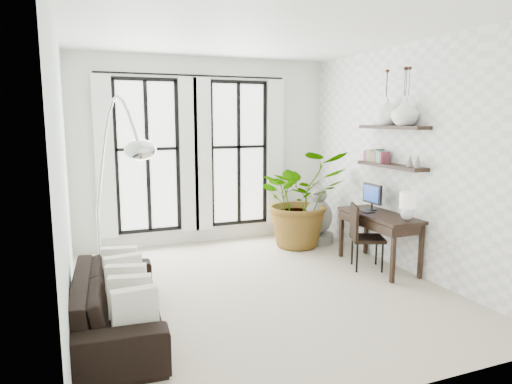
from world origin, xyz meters
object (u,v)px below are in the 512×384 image
arc_lamp (116,148)px  desk_chair (362,232)px  sofa (117,303)px  desk (381,218)px  buddha (318,219)px  plant (301,198)px

arc_lamp → desk_chair: bearing=3.7°
sofa → desk: bearing=-75.4°
desk_chair → desk: bearing=3.2°
desk_chair → arc_lamp: bearing=-153.6°
desk → arc_lamp: (-3.64, -0.13, 1.11)m
desk → desk_chair: (-0.26, 0.09, -0.21)m
desk → desk_chair: size_ratio=1.44×
sofa → buddha: bearing=-53.5°
arc_lamp → plant: bearing=27.8°
plant → desk: bearing=-70.9°
desk → desk_chair: desk is taller
sofa → desk_chair: bearing=-73.2°
desk_chair → buddha: 1.51m
sofa → plant: bearing=-51.4°
arc_lamp → buddha: bearing=26.1°
desk_chair → arc_lamp: (-3.38, -0.22, 1.32)m
sofa → plant: (3.22, 2.20, 0.52)m
arc_lamp → buddha: (3.51, 1.72, -1.45)m
desk → buddha: (-0.13, 1.59, -0.34)m
sofa → desk: 3.83m
desk_chair → sofa: bearing=-144.7°
buddha → desk: bearing=-85.4°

